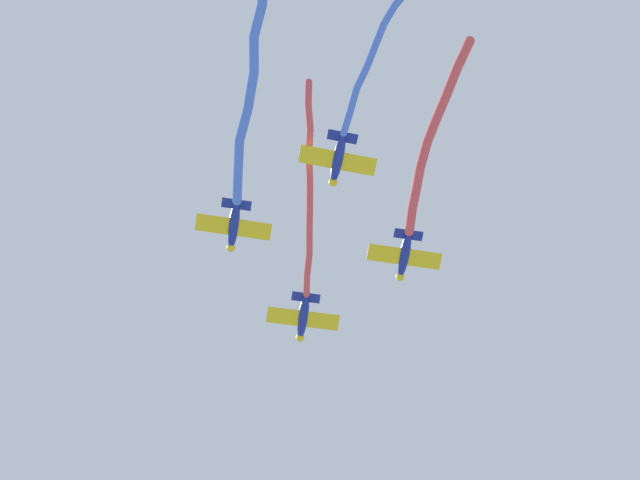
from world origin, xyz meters
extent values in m
ellipsoid|color=navy|center=(-1.58, 11.98, 89.92)|extent=(2.47, 5.07, 1.02)
sphere|color=yellow|center=(-2.30, 14.25, 89.92)|extent=(1.09, 1.09, 0.87)
ellipsoid|color=black|center=(-1.77, 12.57, 90.31)|extent=(1.02, 1.40, 0.54)
cube|color=yellow|center=(-1.63, 12.14, 89.79)|extent=(7.44, 3.80, 0.14)
cube|color=navy|center=(-0.95, 9.98, 90.02)|extent=(2.99, 1.76, 0.11)
cube|color=yellow|center=(-0.98, 10.07, 90.55)|extent=(0.47, 1.12, 1.41)
cylinder|color=#DB4C4C|center=(-0.63, 8.61, 89.88)|extent=(1.09, 2.10, 0.72)
cylinder|color=#DB4C4C|center=(-0.13, 6.59, 90.07)|extent=(1.48, 2.29, 1.26)
cylinder|color=#DB4C4C|center=(0.38, 4.37, 90.33)|extent=(1.25, 2.48, 0.99)
cylinder|color=#DB4C4C|center=(0.83, 1.91, 90.50)|extent=(1.33, 2.70, 1.02)
cylinder|color=#DB4C4C|center=(1.31, -0.64, 90.69)|extent=(1.31, 2.67, 1.07)
cylinder|color=#DB4C4C|center=(1.69, -3.12, 90.90)|extent=(1.23, 2.51, 1.14)
cylinder|color=#DB4C4C|center=(2.11, -5.42, 91.23)|extent=(1.44, 2.39, 1.36)
cylinder|color=#DB4C4C|center=(2.49, -7.74, 91.45)|extent=(0.90, 2.50, 0.68)
cylinder|color=#DB4C4C|center=(2.80, -9.92, 91.69)|extent=(1.31, 2.13, 1.38)
sphere|color=#DB4C4C|center=(-0.83, 9.60, 89.87)|extent=(0.66, 0.66, 0.66)
sphere|color=#DB4C4C|center=(-0.43, 7.63, 89.89)|extent=(0.66, 0.66, 0.66)
sphere|color=#DB4C4C|center=(0.17, 5.55, 90.26)|extent=(0.66, 0.66, 0.66)
sphere|color=#DB4C4C|center=(0.59, 3.19, 90.41)|extent=(0.66, 0.66, 0.66)
sphere|color=#DB4C4C|center=(1.08, 0.63, 90.59)|extent=(0.66, 0.66, 0.66)
sphere|color=#DB4C4C|center=(1.53, -1.92, 90.79)|extent=(0.66, 0.66, 0.66)
sphere|color=#DB4C4C|center=(1.85, -4.32, 91.01)|extent=(0.66, 0.66, 0.66)
sphere|color=#DB4C4C|center=(2.38, -6.52, 91.45)|extent=(0.66, 0.66, 0.66)
sphere|color=#DB4C4C|center=(2.61, -8.96, 91.45)|extent=(0.66, 0.66, 0.66)
sphere|color=#DB4C4C|center=(3.00, -10.88, 91.92)|extent=(0.66, 0.66, 0.66)
ellipsoid|color=navy|center=(-6.39, 1.03, 89.52)|extent=(2.55, 5.06, 1.02)
sphere|color=yellow|center=(-7.15, 3.29, 89.52)|extent=(1.10, 1.10, 0.87)
ellipsoid|color=black|center=(-6.59, 1.62, 89.91)|extent=(1.04, 1.40, 0.54)
cube|color=yellow|center=(-6.45, 1.19, 89.39)|extent=(7.43, 3.91, 0.14)
cube|color=navy|center=(-5.73, -0.96, 89.62)|extent=(2.99, 1.80, 0.11)
cube|color=yellow|center=(-5.76, -0.87, 90.15)|extent=(0.49, 1.12, 1.41)
cylinder|color=#4C75DB|center=(-5.29, -2.65, 89.44)|extent=(1.60, 2.84, 1.04)
cylinder|color=#4C75DB|center=(-4.58, -5.54, 89.39)|extent=(1.74, 3.36, 1.05)
cylinder|color=#4C75DB|center=(-3.52, -8.47, 89.45)|extent=(2.27, 3.15, 1.20)
cylinder|color=#4C75DB|center=(-2.27, -11.44, 89.69)|extent=(2.25, 3.52, 1.41)
cylinder|color=#4C75DB|center=(-1.35, -14.62, 89.69)|extent=(1.85, 3.37, 1.53)
cylinder|color=#4C75DB|center=(-0.41, -17.53, 89.67)|extent=(2.27, 3.06, 1.36)
sphere|color=#4C75DB|center=(-5.60, -1.34, 89.47)|extent=(0.92, 0.92, 0.92)
sphere|color=#4C75DB|center=(-4.97, -3.97, 89.42)|extent=(0.92, 0.92, 0.92)
sphere|color=#4C75DB|center=(-4.19, -7.10, 89.36)|extent=(0.92, 0.92, 0.92)
sphere|color=#4C75DB|center=(-2.86, -9.85, 89.54)|extent=(0.92, 0.92, 0.92)
sphere|color=#4C75DB|center=(-1.67, -13.03, 89.84)|extent=(0.92, 0.92, 0.92)
sphere|color=#4C75DB|center=(-1.04, -16.20, 89.53)|extent=(0.92, 0.92, 0.92)
sphere|color=#4C75DB|center=(0.22, -18.86, 89.81)|extent=(0.92, 0.92, 0.92)
ellipsoid|color=navy|center=(9.37, 7.17, 90.22)|extent=(2.53, 5.06, 1.02)
sphere|color=yellow|center=(8.62, 9.43, 90.22)|extent=(1.10, 1.10, 0.87)
ellipsoid|color=black|center=(9.17, 7.76, 90.61)|extent=(1.04, 1.40, 0.54)
cube|color=yellow|center=(9.32, 7.33, 90.09)|extent=(7.43, 3.89, 0.14)
cube|color=navy|center=(10.03, 5.18, 90.32)|extent=(2.99, 1.79, 0.11)
cube|color=yellow|center=(9.99, 5.27, 90.85)|extent=(0.48, 1.12, 1.41)
cylinder|color=#DB4C4C|center=(10.45, 3.78, 90.41)|extent=(1.86, 2.36, 1.75)
cylinder|color=#DB4C4C|center=(11.12, 1.80, 90.87)|extent=(1.93, 2.32, 1.66)
cylinder|color=#DB4C4C|center=(11.79, -0.09, 91.19)|extent=(1.74, 2.13, 1.38)
cylinder|color=#DB4C4C|center=(12.61, -2.18, 91.48)|extent=(2.14, 2.76, 1.51)
cylinder|color=#DB4C4C|center=(13.70, -4.37, 91.78)|extent=(2.13, 2.48, 1.31)
cylinder|color=#DB4C4C|center=(14.93, -6.49, 91.95)|extent=(2.16, 2.69, 1.06)
cylinder|color=#DB4C4C|center=(16.23, -8.69, 92.25)|extent=(2.38, 2.68, 1.68)
cylinder|color=#DB4C4C|center=(17.62, -10.87, 92.68)|extent=(2.41, 2.70, 1.41)
sphere|color=#DB4C4C|center=(10.15, 4.80, 90.17)|extent=(0.93, 0.93, 0.93)
sphere|color=#DB4C4C|center=(10.75, 2.77, 90.65)|extent=(0.93, 0.93, 0.93)
sphere|color=#DB4C4C|center=(11.48, 0.82, 91.09)|extent=(0.93, 0.93, 0.93)
sphere|color=#DB4C4C|center=(12.09, -1.00, 91.30)|extent=(0.93, 0.93, 0.93)
sphere|color=#DB4C4C|center=(13.13, -3.36, 91.66)|extent=(0.93, 0.93, 0.93)
sphere|color=#DB4C4C|center=(14.28, -5.37, 91.90)|extent=(0.93, 0.93, 0.93)
sphere|color=#DB4C4C|center=(15.58, -7.60, 91.99)|extent=(0.93, 0.93, 0.93)
sphere|color=#DB4C4C|center=(16.89, -9.78, 92.52)|extent=(0.93, 0.93, 0.93)
sphere|color=#DB4C4C|center=(18.35, -11.95, 92.85)|extent=(0.93, 0.93, 0.93)
ellipsoid|color=navy|center=(4.56, -3.78, 89.72)|extent=(2.73, 5.03, 1.02)
sphere|color=yellow|center=(3.71, -1.56, 89.72)|extent=(1.12, 1.12, 0.87)
ellipsoid|color=black|center=(4.34, -3.20, 90.11)|extent=(1.08, 1.41, 0.54)
cube|color=yellow|center=(4.50, -3.62, 89.59)|extent=(7.40, 4.18, 0.14)
cube|color=navy|center=(5.30, -5.74, 89.82)|extent=(2.99, 1.90, 0.11)
cube|color=yellow|center=(5.27, -5.65, 90.35)|extent=(0.53, 1.11, 1.41)
cylinder|color=#4C75DB|center=(5.90, -7.04, 89.73)|extent=(1.62, 2.16, 0.89)
cylinder|color=#4C75DB|center=(6.82, -8.95, 89.94)|extent=(1.73, 2.27, 1.15)
cylinder|color=#4C75DB|center=(7.93, -10.83, 90.32)|extent=(2.03, 2.22, 1.30)
cylinder|color=#4C75DB|center=(9.07, -12.59, 90.51)|extent=(1.63, 2.07, 0.79)
cylinder|color=#4C75DB|center=(10.10, -14.30, 90.71)|extent=(1.87, 2.09, 1.31)
cylinder|color=#4C75DB|center=(11.23, -15.85, 91.10)|extent=(1.88, 1.85, 1.13)
sphere|color=#4C75DB|center=(5.45, -6.12, 89.67)|extent=(0.69, 0.69, 0.69)
sphere|color=#4C75DB|center=(6.36, -7.96, 89.79)|extent=(0.69, 0.69, 0.69)
sphere|color=#4C75DB|center=(7.29, -9.93, 90.09)|extent=(0.69, 0.69, 0.69)
sphere|color=#4C75DB|center=(8.57, -11.73, 90.55)|extent=(0.69, 0.69, 0.69)
sphere|color=#4C75DB|center=(9.56, -13.45, 90.48)|extent=(0.69, 0.69, 0.69)
sphere|color=#4C75DB|center=(10.63, -15.16, 90.93)|extent=(0.69, 0.69, 0.69)
sphere|color=#4C75DB|center=(11.84, -16.54, 91.26)|extent=(0.69, 0.69, 0.69)
camera|label=1|loc=(7.28, -29.61, 3.26)|focal=53.94mm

